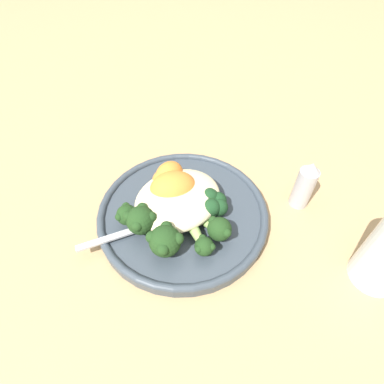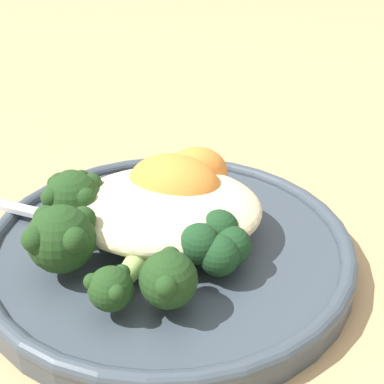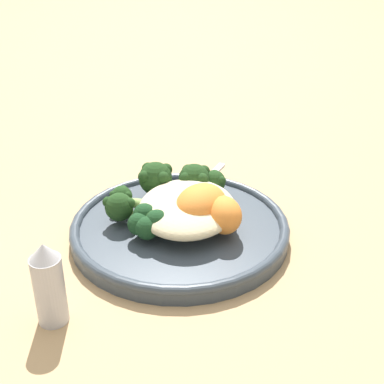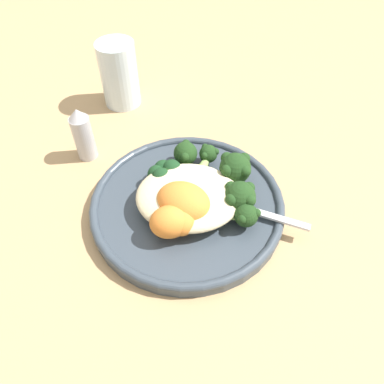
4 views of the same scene
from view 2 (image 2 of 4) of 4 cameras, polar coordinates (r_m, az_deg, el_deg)
The scene contains 14 objects.
ground_plane at distance 0.38m, azimuth 0.03°, elevation -7.34°, with size 4.00×4.00×0.00m, color tan.
plate at distance 0.38m, azimuth -2.56°, elevation -6.08°, with size 0.26×0.26×0.02m.
quinoa_mound at distance 0.37m, azimuth -2.81°, elevation -1.71°, with size 0.13×0.11×0.03m, color beige.
broccoli_stalk_0 at distance 0.40m, azimuth -10.24°, elevation -0.51°, with size 0.11×0.05×0.03m.
broccoli_stalk_1 at distance 0.38m, azimuth -10.48°, elevation -1.16°, with size 0.13×0.04×0.04m.
broccoli_stalk_2 at distance 0.34m, azimuth -12.20°, elevation -4.56°, with size 0.11×0.10×0.04m.
broccoli_stalk_3 at distance 0.33m, azimuth -6.12°, elevation -7.36°, with size 0.06×0.12×0.03m.
broccoli_stalk_4 at distance 0.32m, azimuth -2.44°, elevation -8.29°, with size 0.03×0.11×0.03m.
broccoli_stalk_5 at distance 0.35m, azimuth 0.47°, elevation -4.58°, with size 0.06×0.08×0.03m.
sweet_potato_chunk_0 at distance 0.40m, azimuth -1.55°, elevation 1.20°, with size 0.05×0.04×0.04m, color orange.
sweet_potato_chunk_1 at distance 0.41m, azimuth 0.91°, elevation 1.95°, with size 0.05×0.04×0.04m, color orange.
sweet_potato_chunk_2 at distance 0.38m, azimuth -1.93°, elevation 0.47°, with size 0.07×0.06×0.05m, color orange.
kale_tuft at distance 0.34m, azimuth 2.33°, elevation -5.43°, with size 0.05×0.05×0.03m.
spoon at distance 0.39m, azimuth -12.48°, elevation -2.84°, with size 0.12×0.06×0.01m.
Camera 2 is at (0.01, -0.31, 0.23)m, focal length 50.00 mm.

